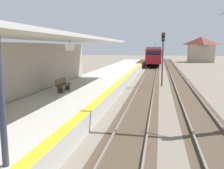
{
  "coord_description": "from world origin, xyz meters",
  "views": [
    {
      "loc": [
        3.05,
        -0.94,
        3.85
      ],
      "look_at": [
        0.88,
        9.97,
        2.1
      ],
      "focal_mm": 38.39,
      "sensor_mm": 36.0,
      "label": 1
    }
  ],
  "objects_px": {
    "platform_bench": "(63,84)",
    "distant_trackside_house": "(201,49)",
    "approaching_train": "(154,55)",
    "rail_signal_post": "(163,54)"
  },
  "relations": [
    {
      "from": "distant_trackside_house",
      "to": "approaching_train",
      "type": "bearing_deg",
      "value": -134.65
    },
    {
      "from": "distant_trackside_house",
      "to": "rail_signal_post",
      "type": "bearing_deg",
      "value": -103.64
    },
    {
      "from": "platform_bench",
      "to": "distant_trackside_house",
      "type": "relative_size",
      "value": 0.24
    },
    {
      "from": "platform_bench",
      "to": "rail_signal_post",
      "type": "bearing_deg",
      "value": 53.75
    },
    {
      "from": "rail_signal_post",
      "to": "platform_bench",
      "type": "height_order",
      "value": "rail_signal_post"
    },
    {
      "from": "rail_signal_post",
      "to": "distant_trackside_house",
      "type": "xyz_separation_m",
      "value": [
        9.9,
        40.79,
        0.14
      ]
    },
    {
      "from": "platform_bench",
      "to": "distant_trackside_house",
      "type": "bearing_deg",
      "value": 71.68
    },
    {
      "from": "platform_bench",
      "to": "distant_trackside_house",
      "type": "xyz_separation_m",
      "value": [
        16.48,
        49.77,
        1.96
      ]
    },
    {
      "from": "approaching_train",
      "to": "rail_signal_post",
      "type": "xyz_separation_m",
      "value": [
        1.42,
        -29.33,
        1.02
      ]
    },
    {
      "from": "approaching_train",
      "to": "distant_trackside_house",
      "type": "height_order",
      "value": "distant_trackside_house"
    }
  ]
}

